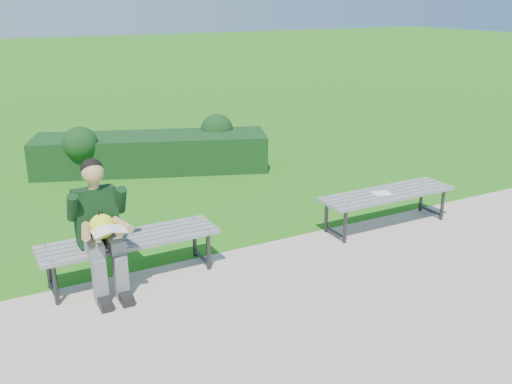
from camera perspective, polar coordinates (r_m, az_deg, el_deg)
ground at (r=6.64m, az=-1.41°, el=-5.77°), size 80.00×80.00×0.00m
walkway at (r=5.32m, az=7.40°, el=-12.57°), size 30.00×3.50×0.02m
hedge at (r=9.74m, az=-10.36°, el=4.11°), size 3.91×2.25×0.86m
bench_left at (r=5.93m, az=-12.51°, el=-4.99°), size 1.80×0.50×0.46m
bench_right at (r=7.31m, az=12.97°, el=-0.41°), size 1.80×0.50×0.46m
seated_boy at (r=5.67m, az=-15.36°, el=-3.09°), size 0.56×0.76×1.31m
paper_sheet at (r=7.23m, az=12.40°, el=-0.11°), size 0.25×0.21×0.01m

